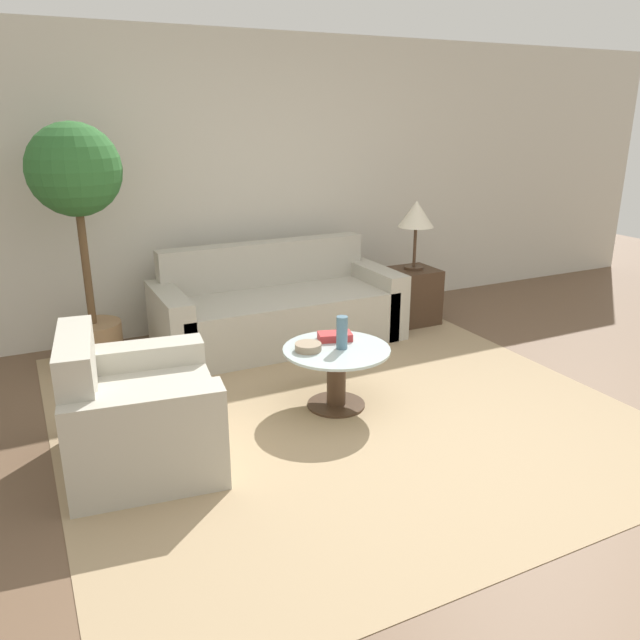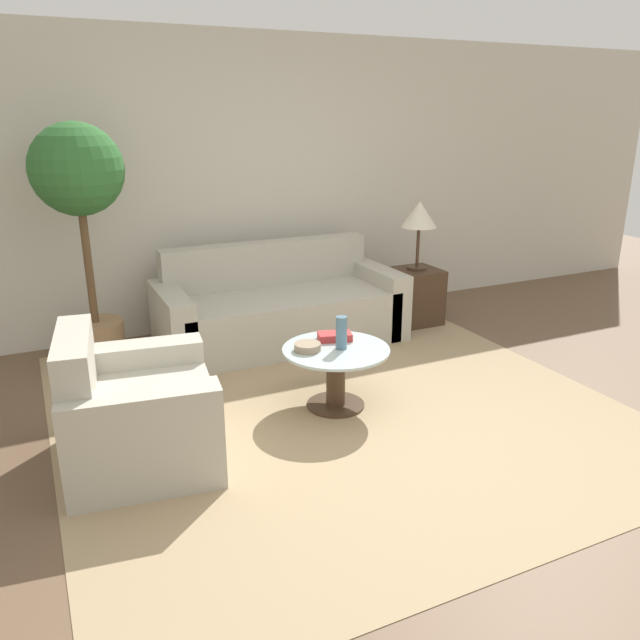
{
  "view_description": "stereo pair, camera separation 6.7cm",
  "coord_description": "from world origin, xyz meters",
  "px_view_note": "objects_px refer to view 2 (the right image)",
  "views": [
    {
      "loc": [
        -1.97,
        -2.62,
        1.92
      ],
      "look_at": [
        -0.15,
        1.07,
        0.55
      ],
      "focal_mm": 35.0,
      "sensor_mm": 36.0,
      "label": 1
    },
    {
      "loc": [
        -1.91,
        -2.65,
        1.92
      ],
      "look_at": [
        -0.15,
        1.07,
        0.55
      ],
      "focal_mm": 35.0,
      "sensor_mm": 36.0,
      "label": 2
    }
  ],
  "objects_px": {
    "table_lamp": "(419,216)",
    "vase": "(341,333)",
    "sofa_main": "(278,310)",
    "coffee_table": "(336,369)",
    "potted_plant": "(81,203)",
    "armchair": "(131,416)",
    "bowl": "(308,347)",
    "book_stack": "(335,336)"
  },
  "relations": [
    {
      "from": "sofa_main",
      "to": "potted_plant",
      "type": "relative_size",
      "value": 1.12
    },
    {
      "from": "coffee_table",
      "to": "potted_plant",
      "type": "bearing_deg",
      "value": 133.3
    },
    {
      "from": "sofa_main",
      "to": "vase",
      "type": "relative_size",
      "value": 9.36
    },
    {
      "from": "vase",
      "to": "bowl",
      "type": "bearing_deg",
      "value": 163.16
    },
    {
      "from": "bowl",
      "to": "sofa_main",
      "type": "bearing_deg",
      "value": 76.33
    },
    {
      "from": "table_lamp",
      "to": "bowl",
      "type": "xyz_separation_m",
      "value": [
        -1.68,
        -1.24,
        -0.57
      ]
    },
    {
      "from": "potted_plant",
      "to": "book_stack",
      "type": "bearing_deg",
      "value": -42.35
    },
    {
      "from": "coffee_table",
      "to": "table_lamp",
      "type": "bearing_deg",
      "value": 40.75
    },
    {
      "from": "table_lamp",
      "to": "book_stack",
      "type": "bearing_deg",
      "value": -141.42
    },
    {
      "from": "coffee_table",
      "to": "vase",
      "type": "distance_m",
      "value": 0.26
    },
    {
      "from": "potted_plant",
      "to": "coffee_table",
      "type": "bearing_deg",
      "value": -46.7
    },
    {
      "from": "armchair",
      "to": "table_lamp",
      "type": "distance_m",
      "value": 3.28
    },
    {
      "from": "bowl",
      "to": "vase",
      "type": "bearing_deg",
      "value": -16.84
    },
    {
      "from": "potted_plant",
      "to": "bowl",
      "type": "bearing_deg",
      "value": -49.94
    },
    {
      "from": "sofa_main",
      "to": "coffee_table",
      "type": "distance_m",
      "value": 1.4
    },
    {
      "from": "bowl",
      "to": "book_stack",
      "type": "relative_size",
      "value": 0.69
    },
    {
      "from": "armchair",
      "to": "potted_plant",
      "type": "distance_m",
      "value": 1.88
    },
    {
      "from": "sofa_main",
      "to": "book_stack",
      "type": "distance_m",
      "value": 1.26
    },
    {
      "from": "potted_plant",
      "to": "bowl",
      "type": "xyz_separation_m",
      "value": [
        1.19,
        -1.41,
        -0.84
      ]
    },
    {
      "from": "potted_plant",
      "to": "armchair",
      "type": "bearing_deg",
      "value": -89.88
    },
    {
      "from": "coffee_table",
      "to": "book_stack",
      "type": "distance_m",
      "value": 0.24
    },
    {
      "from": "coffee_table",
      "to": "armchair",
      "type": "bearing_deg",
      "value": -174.86
    },
    {
      "from": "armchair",
      "to": "table_lamp",
      "type": "bearing_deg",
      "value": -56.33
    },
    {
      "from": "potted_plant",
      "to": "book_stack",
      "type": "height_order",
      "value": "potted_plant"
    },
    {
      "from": "sofa_main",
      "to": "vase",
      "type": "xyz_separation_m",
      "value": [
        -0.11,
        -1.42,
        0.26
      ]
    },
    {
      "from": "coffee_table",
      "to": "vase",
      "type": "height_order",
      "value": "vase"
    },
    {
      "from": "armchair",
      "to": "table_lamp",
      "type": "xyz_separation_m",
      "value": [
        2.87,
        1.41,
        0.74
      ]
    },
    {
      "from": "potted_plant",
      "to": "vase",
      "type": "xyz_separation_m",
      "value": [
        1.4,
        -1.48,
        -0.75
      ]
    },
    {
      "from": "table_lamp",
      "to": "sofa_main",
      "type": "bearing_deg",
      "value": 175.44
    },
    {
      "from": "sofa_main",
      "to": "coffee_table",
      "type": "height_order",
      "value": "sofa_main"
    },
    {
      "from": "table_lamp",
      "to": "vase",
      "type": "xyz_separation_m",
      "value": [
        -1.47,
        -1.31,
        -0.48
      ]
    },
    {
      "from": "coffee_table",
      "to": "potted_plant",
      "type": "xyz_separation_m",
      "value": [
        -1.37,
        1.46,
        1.01
      ]
    },
    {
      "from": "bowl",
      "to": "coffee_table",
      "type": "bearing_deg",
      "value": -14.05
    },
    {
      "from": "vase",
      "to": "bowl",
      "type": "height_order",
      "value": "vase"
    },
    {
      "from": "potted_plant",
      "to": "bowl",
      "type": "height_order",
      "value": "potted_plant"
    },
    {
      "from": "vase",
      "to": "potted_plant",
      "type": "bearing_deg",
      "value": 133.54
    },
    {
      "from": "sofa_main",
      "to": "potted_plant",
      "type": "distance_m",
      "value": 1.82
    },
    {
      "from": "coffee_table",
      "to": "book_stack",
      "type": "bearing_deg",
      "value": 66.45
    },
    {
      "from": "armchair",
      "to": "table_lamp",
      "type": "relative_size",
      "value": 1.61
    },
    {
      "from": "table_lamp",
      "to": "potted_plant",
      "type": "xyz_separation_m",
      "value": [
        -2.87,
        0.17,
        0.27
      ]
    },
    {
      "from": "table_lamp",
      "to": "vase",
      "type": "relative_size",
      "value": 2.85
    },
    {
      "from": "sofa_main",
      "to": "bowl",
      "type": "height_order",
      "value": "sofa_main"
    }
  ]
}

